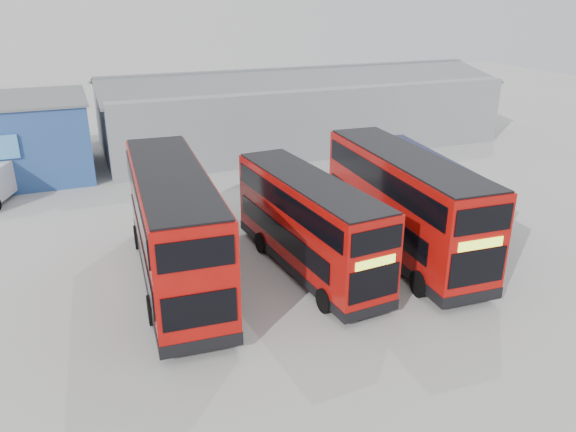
{
  "coord_description": "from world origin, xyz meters",
  "views": [
    {
      "loc": [
        -9.04,
        -21.53,
        11.4
      ],
      "look_at": [
        -0.57,
        0.01,
        2.1
      ],
      "focal_mm": 35.0,
      "sensor_mm": 36.0,
      "label": 1
    }
  ],
  "objects": [
    {
      "name": "double_decker_right",
      "position": [
        4.54,
        -1.3,
        2.35
      ],
      "size": [
        3.26,
        11.27,
        4.72
      ],
      "rotation": [
        0.0,
        0.0,
        -0.05
      ],
      "color": "#A10C09",
      "rests_on": "ground"
    },
    {
      "name": "double_decker_centre",
      "position": [
        -0.13,
        -1.29,
        2.08
      ],
      "size": [
        3.24,
        10.04,
        4.18
      ],
      "rotation": [
        0.0,
        0.0,
        0.09
      ],
      "color": "#A10C09",
      "rests_on": "ground"
    },
    {
      "name": "maintenance_shed",
      "position": [
        8.0,
        20.0,
        2.6
      ],
      "size": [
        30.5,
        12.0,
        5.89
      ],
      "color": "gray",
      "rests_on": "ground"
    },
    {
      "name": "ground_plane",
      "position": [
        0.0,
        0.0,
        0.0
      ],
      "size": [
        120.0,
        120.0,
        0.0
      ],
      "primitive_type": "plane",
      "color": "#969691",
      "rests_on": "ground"
    },
    {
      "name": "double_decker_left",
      "position": [
        -5.69,
        -0.39,
        2.43
      ],
      "size": [
        3.47,
        11.7,
        4.89
      ],
      "rotation": [
        0.0,
        0.0,
        3.08
      ],
      "color": "#A10C09",
      "rests_on": "ground"
    },
    {
      "name": "single_decker_blue",
      "position": [
        8.54,
        2.82,
        1.49
      ],
      "size": [
        3.78,
        11.25,
        2.99
      ],
      "rotation": [
        0.0,
        0.0,
        3.03
      ],
      "color": "#0C1636",
      "rests_on": "ground"
    }
  ]
}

